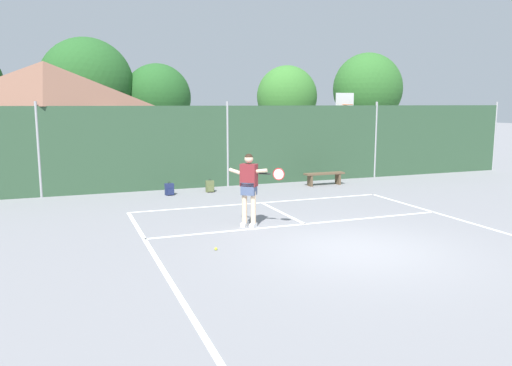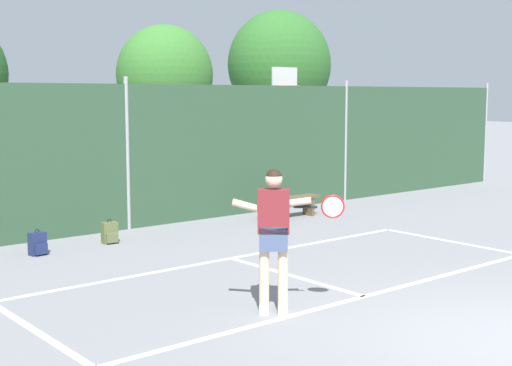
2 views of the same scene
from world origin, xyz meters
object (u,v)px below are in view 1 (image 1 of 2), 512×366
tennis_ball (216,249)px  courtside_bench (324,176)px  basketball_hoop (344,121)px  backpack_navy (170,190)px  tennis_player (249,183)px  backpack_olive (210,187)px

tennis_ball → courtside_bench: (6.29, 6.82, 0.33)m
basketball_hoop → tennis_ball: (-9.03, -10.10, -2.28)m
tennis_ball → backpack_navy: backpack_navy is taller
tennis_ball → tennis_player: bearing=50.8°
tennis_ball → backpack_navy: (0.37, 6.82, 0.16)m
tennis_ball → courtside_bench: 9.28m
backpack_navy → courtside_bench: courtside_bench is taller
backpack_olive → courtside_bench: bearing=-1.3°
backpack_navy → basketball_hoop: bearing=20.7°
tennis_player → tennis_ball: (-1.38, -1.69, -1.08)m
basketball_hoop → tennis_player: 11.43m
tennis_player → backpack_olive: bearing=85.2°
basketball_hoop → tennis_player: bearing=-132.3°
basketball_hoop → tennis_ball: basketball_hoop is taller
tennis_player → backpack_olive: size_ratio=4.01×
tennis_player → courtside_bench: bearing=46.2°
tennis_player → tennis_ball: tennis_player is taller
tennis_player → courtside_bench: tennis_player is taller
basketball_hoop → tennis_player: size_ratio=1.91×
courtside_bench → backpack_navy: bearing=179.9°
backpack_navy → tennis_player: bearing=-78.9°
basketball_hoop → courtside_bench: (-2.74, -3.28, -1.95)m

